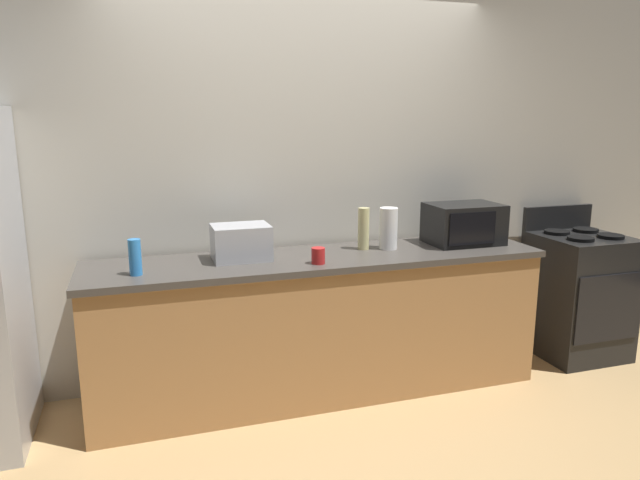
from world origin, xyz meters
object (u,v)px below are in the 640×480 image
Objects in this scene: toaster_oven at (241,242)px; mug_red at (318,256)px; bottle_vinegar at (364,229)px; bottle_spray_cleaner at (135,257)px; stove_range at (577,294)px; paper_towel_roll at (388,228)px; microwave at (464,224)px.

mug_red is (0.41, -0.24, -0.06)m from toaster_oven.
bottle_vinegar is at bearing 34.54° from mug_red.
bottle_vinegar reaches higher than mug_red.
bottle_vinegar is 1.36× the size of bottle_spray_cleaner.
paper_towel_roll reaches higher than stove_range.
paper_towel_roll is 0.16m from bottle_vinegar.
bottle_vinegar reaches higher than bottle_spray_cleaner.
mug_red is (-0.55, -0.23, -0.09)m from paper_towel_roll.
toaster_oven is 1.71× the size of bottle_spray_cleaner.
bottle_spray_cleaner is (-1.41, -0.21, -0.04)m from bottle_vinegar.
stove_range is at bearing 2.14° from bottle_spray_cleaner.
bottle_vinegar is at bearing 176.93° from stove_range.
microwave and paper_towel_roll have the same top height.
microwave is 1.52m from toaster_oven.
mug_red is (-2.07, -0.18, 0.49)m from stove_range.
bottle_spray_cleaner reaches higher than mug_red.
bottle_spray_cleaner is (-1.57, -0.17, -0.04)m from paper_towel_roll.
bottle_vinegar is at bearing 2.10° from toaster_oven.
toaster_oven is at bearing 179.40° from paper_towel_roll.
paper_towel_roll is at bearing 6.03° from bottle_spray_cleaner.
microwave is at bearing 177.15° from stove_range.
microwave is 1.13m from mug_red.
microwave is 1.77× the size of bottle_vinegar.
toaster_oven reaches higher than mug_red.
toaster_oven is at bearing -177.90° from bottle_vinegar.
toaster_oven reaches higher than bottle_spray_cleaner.
mug_red is at bearing -30.40° from toaster_oven.
microwave reaches higher than toaster_oven.
mug_red is at bearing -168.30° from microwave.
microwave is at bearing -0.23° from paper_towel_roll.
bottle_spray_cleaner is at bearing -175.59° from microwave.
stove_range is 4.00× the size of paper_towel_roll.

